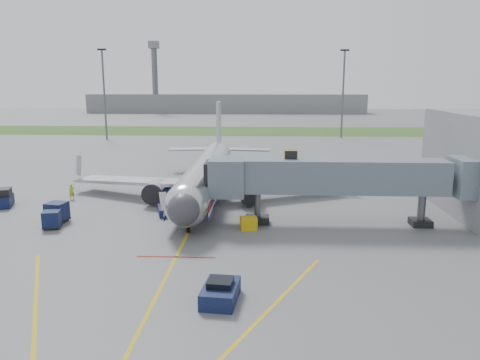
{
  "coord_description": "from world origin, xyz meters",
  "views": [
    {
      "loc": [
        6.48,
        -37.02,
        12.89
      ],
      "look_at": [
        4.16,
        9.38,
        3.2
      ],
      "focal_mm": 35.0,
      "sensor_mm": 36.0,
      "label": 1
    }
  ],
  "objects_px": {
    "pushback_tug": "(220,292)",
    "belt_loader": "(164,210)",
    "airliner": "(206,174)",
    "ramp_worker": "(72,192)",
    "baggage_tug": "(4,198)"
  },
  "relations": [
    {
      "from": "pushback_tug",
      "to": "belt_loader",
      "type": "bearing_deg",
      "value": 111.43
    },
    {
      "from": "baggage_tug",
      "to": "belt_loader",
      "type": "height_order",
      "value": "baggage_tug"
    },
    {
      "from": "airliner",
      "to": "ramp_worker",
      "type": "xyz_separation_m",
      "value": [
        -14.99,
        -2.12,
        -1.77
      ]
    },
    {
      "from": "pushback_tug",
      "to": "baggage_tug",
      "type": "relative_size",
      "value": 1.11
    },
    {
      "from": "baggage_tug",
      "to": "ramp_worker",
      "type": "relative_size",
      "value": 1.79
    },
    {
      "from": "airliner",
      "to": "pushback_tug",
      "type": "bearing_deg",
      "value": -81.35
    },
    {
      "from": "pushback_tug",
      "to": "belt_loader",
      "type": "relative_size",
      "value": 0.91
    },
    {
      "from": "airliner",
      "to": "pushback_tug",
      "type": "height_order",
      "value": "airliner"
    },
    {
      "from": "pushback_tug",
      "to": "airliner",
      "type": "bearing_deg",
      "value": 98.65
    },
    {
      "from": "airliner",
      "to": "pushback_tug",
      "type": "xyz_separation_m",
      "value": [
        4.0,
        -26.27,
        -2.07
      ]
    },
    {
      "from": "pushback_tug",
      "to": "baggage_tug",
      "type": "xyz_separation_m",
      "value": [
        -24.87,
        20.75,
        0.29
      ]
    },
    {
      "from": "pushback_tug",
      "to": "ramp_worker",
      "type": "bearing_deg",
      "value": 128.17
    },
    {
      "from": "airliner",
      "to": "belt_loader",
      "type": "height_order",
      "value": "airliner"
    },
    {
      "from": "ramp_worker",
      "to": "pushback_tug",
      "type": "bearing_deg",
      "value": -93.34
    },
    {
      "from": "belt_loader",
      "to": "ramp_worker",
      "type": "relative_size",
      "value": 2.19
    }
  ]
}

